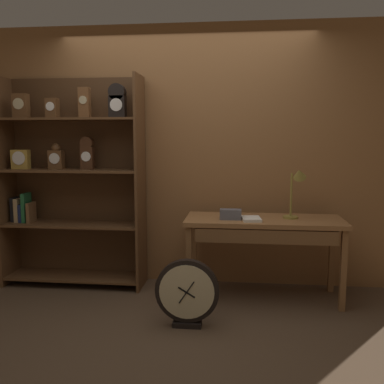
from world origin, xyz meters
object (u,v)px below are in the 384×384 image
at_px(open_repair_manual, 251,219).
at_px(round_clock_large, 187,293).
at_px(bookshelf, 71,180).
at_px(toolbox_small, 231,214).
at_px(desk_lamp, 297,185).
at_px(workbench, 264,229).

xyz_separation_m(open_repair_manual, round_clock_large, (-0.51, -0.58, -0.49)).
distance_m(bookshelf, open_repair_manual, 1.84).
height_order(toolbox_small, round_clock_large, toolbox_small).
height_order(desk_lamp, open_repair_manual, desk_lamp).
relative_size(desk_lamp, open_repair_manual, 2.22).
relative_size(toolbox_small, open_repair_manual, 0.88).
height_order(desk_lamp, round_clock_large, desk_lamp).
relative_size(toolbox_small, round_clock_large, 0.35).
bearing_deg(desk_lamp, open_repair_manual, -166.09).
xyz_separation_m(bookshelf, workbench, (1.91, -0.23, -0.40)).
xyz_separation_m(workbench, open_repair_manual, (-0.12, -0.08, 0.10)).
height_order(desk_lamp, toolbox_small, desk_lamp).
distance_m(bookshelf, desk_lamp, 2.20).
relative_size(workbench, round_clock_large, 2.62).
bearing_deg(workbench, bookshelf, 172.99).
distance_m(desk_lamp, toolbox_small, 0.65).
height_order(workbench, open_repair_manual, open_repair_manual).
xyz_separation_m(toolbox_small, open_repair_manual, (0.19, -0.03, -0.03)).
height_order(workbench, desk_lamp, desk_lamp).
bearing_deg(desk_lamp, toolbox_small, -172.90).
bearing_deg(bookshelf, toolbox_small, -10.03).
bearing_deg(desk_lamp, bookshelf, 174.50).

